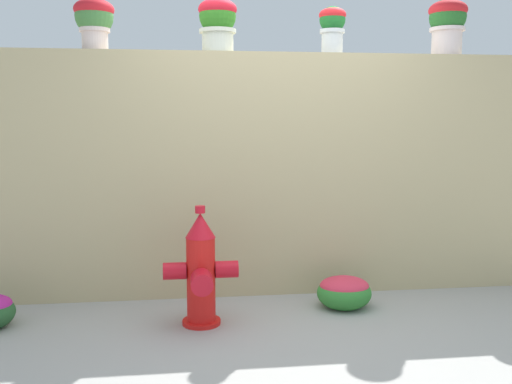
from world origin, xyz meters
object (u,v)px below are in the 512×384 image
Objects in this scene: potted_plant_4 at (448,21)px; flower_bush_left at (344,291)px; potted_plant_2 at (218,20)px; fire_hydrant at (201,272)px; potted_plant_3 at (332,25)px; potted_plant_1 at (94,18)px.

potted_plant_4 reaches higher than flower_bush_left.
fire_hydrant is at bearing -103.34° from potted_plant_2.
fire_hydrant is (-1.13, -0.77, -1.84)m from potted_plant_3.
potted_plant_2 is at bearing 76.66° from fire_hydrant.
potted_plant_1 is 2.16m from fire_hydrant.
flower_bush_left is at bearing -91.15° from potted_plant_3.
potted_plant_3 reaches higher than fire_hydrant.
fire_hydrant is 2.01× the size of flower_bush_left.
potted_plant_3 is 0.91× the size of flower_bush_left.
potted_plant_1 is at bearing -179.59° from potted_plant_4.
potted_plant_4 reaches higher than potted_plant_2.
potted_plant_2 reaches higher than flower_bush_left.
potted_plant_2 is 2.02m from fire_hydrant.
potted_plant_1 is at bearing 179.91° from potted_plant_3.
potted_plant_2 is 1.02× the size of flower_bush_left.
flower_bush_left is at bearing -15.89° from potted_plant_1.
potted_plant_2 is (0.97, -0.02, 0.00)m from potted_plant_1.
flower_bush_left is (-1.02, -0.56, -2.15)m from potted_plant_4.
flower_bush_left is at bearing -29.09° from potted_plant_2.
potted_plant_3 is at bearing -0.09° from potted_plant_1.
potted_plant_2 is 1.96m from potted_plant_4.
potted_plant_1 is 0.48× the size of fire_hydrant.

